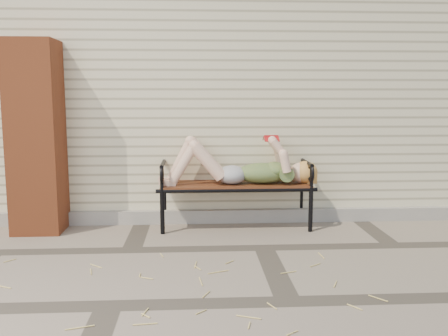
{
  "coord_description": "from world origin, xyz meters",
  "views": [
    {
      "loc": [
        -0.65,
        -4.55,
        1.43
      ],
      "look_at": [
        -0.35,
        0.57,
        0.69
      ],
      "focal_mm": 40.0,
      "sensor_mm": 36.0,
      "label": 1
    }
  ],
  "objects": [
    {
      "name": "straw_scatter",
      "position": [
        -0.78,
        -0.92,
        0.01
      ],
      "size": [
        2.99,
        1.71,
        0.01
      ],
      "color": "#D8BF69",
      "rests_on": "ground"
    },
    {
      "name": "house_wall",
      "position": [
        0.0,
        3.0,
        1.5
      ],
      "size": [
        8.0,
        4.0,
        3.0
      ],
      "primitive_type": "cube",
      "color": "beige",
      "rests_on": "ground"
    },
    {
      "name": "foundation_strip",
      "position": [
        0.0,
        0.97,
        0.07
      ],
      "size": [
        8.0,
        0.1,
        0.15
      ],
      "primitive_type": "cube",
      "color": "#A19C92",
      "rests_on": "ground"
    },
    {
      "name": "brick_pillar",
      "position": [
        -2.3,
        0.75,
        1.0
      ],
      "size": [
        0.5,
        0.5,
        2.0
      ],
      "primitive_type": "cube",
      "color": "#A64A25",
      "rests_on": "ground"
    },
    {
      "name": "garden_bench",
      "position": [
        -0.21,
        0.89,
        0.64
      ],
      "size": [
        1.77,
        0.71,
        1.15
      ],
      "color": "black",
      "rests_on": "ground"
    },
    {
      "name": "ground",
      "position": [
        0.0,
        0.0,
        0.0
      ],
      "size": [
        80.0,
        80.0,
        0.0
      ],
      "primitive_type": "plane",
      "color": "#796D5D",
      "rests_on": "ground"
    },
    {
      "name": "reading_woman",
      "position": [
        -0.2,
        0.75,
        0.68
      ],
      "size": [
        1.67,
        0.38,
        0.53
      ],
      "color": "#093545",
      "rests_on": "ground"
    }
  ]
}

